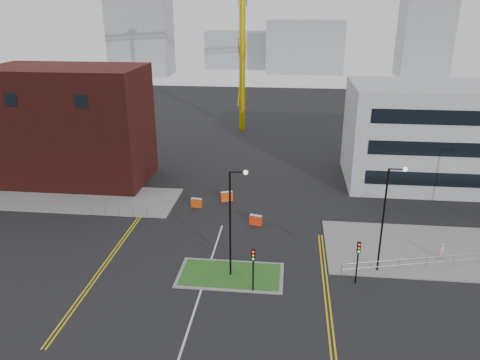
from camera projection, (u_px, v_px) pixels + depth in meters
The scene contains 26 objects.
ground at pixel (185, 339), 30.94m from camera, with size 200.00×200.00×0.00m, color black.
pavement_left at pixel (56, 197), 53.41m from camera, with size 28.00×8.00×0.12m, color slate.
pavement_right at pixel (461, 252), 41.69m from camera, with size 24.00×10.00×0.12m, color slate.
island_kerb at pixel (231, 275), 38.16m from camera, with size 8.60×4.60×0.08m, color slate.
grass_island at pixel (231, 275), 38.15m from camera, with size 8.00×4.00×0.12m, color #224F1A.
brick_building at pixel (48, 126), 56.90m from camera, with size 24.20×10.07×14.24m.
office_block at pixel (455, 136), 55.89m from camera, with size 25.00×12.20×12.00m.
streetlamp_island at pixel (233, 215), 36.24m from camera, with size 1.46×0.36×9.18m.
streetlamp_right_near at pixel (387, 212), 36.87m from camera, with size 1.46×0.36×9.18m.
traffic_light_island at pixel (253, 262), 35.18m from camera, with size 0.28×0.33×3.65m.
traffic_light_right at pixel (358, 255), 36.23m from camera, with size 0.28×0.33×3.65m.
railing_left at pixel (119, 210), 48.53m from camera, with size 6.05×0.05×1.10m.
railing_right at pixel (454, 258), 39.26m from camera, with size 19.05×5.05×1.10m.
centre_line at pixel (191, 320), 32.80m from camera, with size 0.15×30.00×0.01m, color silver.
yellow_left_a at pixel (110, 256), 41.15m from camera, with size 0.12×24.00×0.01m, color gold.
yellow_left_b at pixel (113, 256), 41.12m from camera, with size 0.12×24.00×0.01m, color gold.
yellow_right_a at pixel (325, 295), 35.55m from camera, with size 0.12×20.00×0.01m, color gold.
yellow_right_b at pixel (329, 296), 35.52m from camera, with size 0.12×20.00×0.01m, color gold.
skyline_a at pixel (141, 38), 142.71m from camera, with size 18.00×12.00×22.00m, color gray.
skyline_b at pixel (305, 47), 147.97m from camera, with size 24.00×12.00×16.00m, color gray.
skyline_c at pixel (426, 28), 137.63m from camera, with size 14.00×12.00×28.00m, color gray.
skyline_d at pixel (251, 50), 159.81m from camera, with size 30.00×12.00×12.00m, color gray.
pedestrian at pixel (442, 252), 40.23m from camera, with size 0.57×0.38×1.57m, color pink.
barrier_left at pixel (197, 202), 50.82m from camera, with size 1.23×0.56×1.00m.
barrier_mid at pixel (227, 196), 52.37m from camera, with size 1.39×0.93×1.11m.
barrier_right at pixel (256, 220), 46.73m from camera, with size 1.30×0.75×1.04m.
Camera 1 is at (6.36, -24.67, 20.80)m, focal length 35.00 mm.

